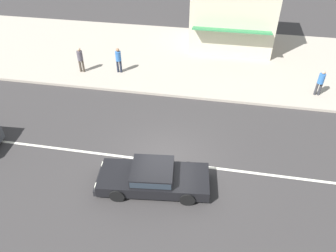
# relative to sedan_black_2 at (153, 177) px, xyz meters

# --- Properties ---
(ground_plane) EXTENTS (160.00, 160.00, 0.00)m
(ground_plane) POSITION_rel_sedan_black_2_xyz_m (0.26, 1.47, -0.53)
(ground_plane) COLOR #383535
(lane_centre_stripe) EXTENTS (50.40, 0.14, 0.01)m
(lane_centre_stripe) POSITION_rel_sedan_black_2_xyz_m (0.26, 1.47, -0.53)
(lane_centre_stripe) COLOR silver
(lane_centre_stripe) RESTS_ON ground
(kerb_strip) EXTENTS (68.00, 10.00, 0.15)m
(kerb_strip) POSITION_rel_sedan_black_2_xyz_m (0.26, 11.72, -0.46)
(kerb_strip) COLOR #ADA393
(kerb_strip) RESTS_ON ground
(sedan_black_2) EXTENTS (4.68, 2.19, 1.06)m
(sedan_black_2) POSITION_rel_sedan_black_2_xyz_m (0.00, 0.00, 0.00)
(sedan_black_2) COLOR black
(sedan_black_2) RESTS_ON ground
(pedestrian_near_clock) EXTENTS (0.34, 0.34, 1.54)m
(pedestrian_near_clock) POSITION_rel_sedan_black_2_xyz_m (7.76, 8.19, 0.50)
(pedestrian_near_clock) COLOR #333338
(pedestrian_near_clock) RESTS_ON kerb_strip
(pedestrian_mid_kerb) EXTENTS (0.34, 0.34, 1.61)m
(pedestrian_mid_kerb) POSITION_rel_sedan_black_2_xyz_m (-4.05, 8.77, 0.55)
(pedestrian_mid_kerb) COLOR #232838
(pedestrian_mid_kerb) RESTS_ON kerb_strip
(pedestrian_by_shop) EXTENTS (0.34, 0.34, 1.61)m
(pedestrian_by_shop) POSITION_rel_sedan_black_2_xyz_m (-6.39, 8.42, 0.55)
(pedestrian_by_shop) COLOR #4C4238
(pedestrian_by_shop) RESTS_ON kerb_strip
(shopfront_corner_warung) EXTENTS (5.67, 5.17, 5.01)m
(shopfront_corner_warung) POSITION_rel_sedan_black_2_xyz_m (2.66, 14.17, 2.12)
(shopfront_corner_warung) COLOR beige
(shopfront_corner_warung) RESTS_ON kerb_strip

